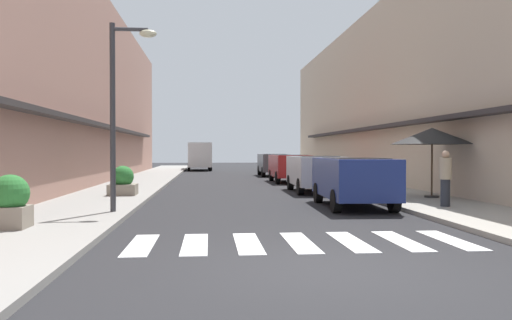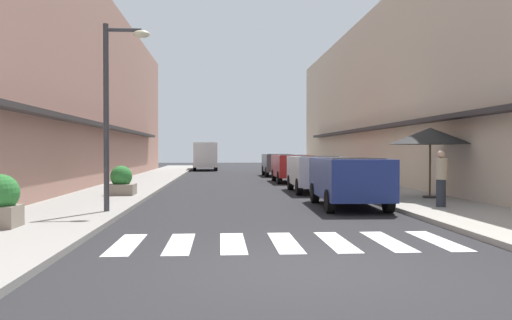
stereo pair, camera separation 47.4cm
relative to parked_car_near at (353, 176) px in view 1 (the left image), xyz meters
The scene contains 16 objects.
ground_plane 10.26m from the parked_car_near, 104.77° to the left, with size 97.03×97.03×0.00m, color #232326.
sidewalk_left 12.61m from the parked_car_near, 128.19° to the left, with size 3.03×61.74×0.12m, color gray.
sidewalk_right 10.25m from the parked_car_near, 75.46° to the left, with size 3.03×61.74×0.12m, color #9E998E.
building_row_left 16.62m from the parked_car_near, 136.74° to the left, with size 5.50×41.69×9.40m.
building_row_right 13.39m from the parked_car_near, 59.34° to the left, with size 5.50×41.69×9.04m.
crosswalk 6.34m from the parked_car_near, 114.53° to the right, with size 6.15×2.20×0.01m.
parked_car_near is the anchor object (origin of this frame).
parked_car_mid 5.62m from the parked_car_near, 90.00° to the left, with size 1.86×4.09×1.47m.
parked_car_far 12.27m from the parked_car_near, 90.00° to the left, with size 1.82×4.20×1.47m.
parked_car_distant 19.21m from the parked_car_near, 90.00° to the left, with size 1.82×3.94×1.47m.
delivery_van 30.42m from the parked_car_near, 99.58° to the left, with size 2.15×5.46×2.37m.
street_lamp 7.01m from the parked_car_near, 167.35° to the right, with size 1.19×0.28×4.82m.
cafe_umbrella 3.79m from the parked_car_near, 28.22° to the left, with size 2.72×2.72×2.32m.
planter_corner 9.26m from the parked_car_near, 152.94° to the right, with size 0.75×0.75×1.08m.
planter_midblock 8.12m from the parked_car_near, 153.77° to the left, with size 0.95×0.95×1.03m.
pedestrian_walking_near 2.56m from the parked_car_near, 24.02° to the right, with size 0.34×0.34×1.57m.
Camera 1 is at (-1.65, -7.30, 1.68)m, focal length 36.57 mm.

